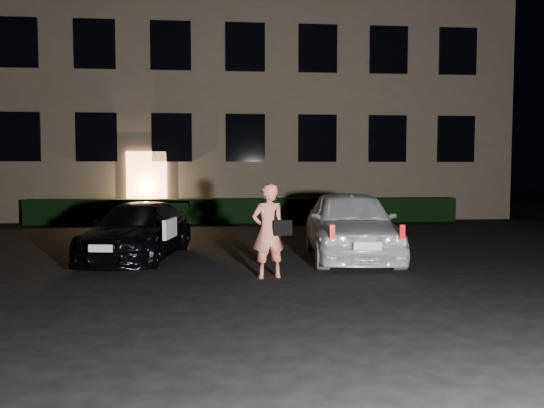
{
  "coord_description": "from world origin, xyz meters",
  "views": [
    {
      "loc": [
        -0.72,
        -8.12,
        1.83
      ],
      "look_at": [
        0.17,
        2.0,
        1.19
      ],
      "focal_mm": 35.0,
      "sensor_mm": 36.0,
      "label": 1
    }
  ],
  "objects": [
    {
      "name": "building",
      "position": [
        -0.0,
        14.99,
        6.0
      ],
      "size": [
        20.0,
        8.11,
        12.0
      ],
      "color": "#6C614D",
      "rests_on": "ground"
    },
    {
      "name": "hedge",
      "position": [
        0.0,
        10.5,
        0.42
      ],
      "size": [
        15.0,
        0.7,
        0.85
      ],
      "primitive_type": "cube",
      "color": "black",
      "rests_on": "ground"
    },
    {
      "name": "ground",
      "position": [
        0.0,
        0.0,
        0.0
      ],
      "size": [
        80.0,
        80.0,
        0.0
      ],
      "primitive_type": "plane",
      "color": "black",
      "rests_on": "ground"
    },
    {
      "name": "sedan",
      "position": [
        -2.54,
        3.12,
        0.57
      ],
      "size": [
        2.2,
        4.14,
        1.14
      ],
      "rotation": [
        0.0,
        0.0,
        -0.16
      ],
      "color": "black",
      "rests_on": "ground"
    },
    {
      "name": "hatch",
      "position": [
        1.88,
        2.72,
        0.72
      ],
      "size": [
        2.07,
        4.36,
        1.44
      ],
      "rotation": [
        0.0,
        0.0,
        -0.09
      ],
      "color": "silver",
      "rests_on": "ground"
    },
    {
      "name": "man",
      "position": [
        0.01,
        0.8,
        0.81
      ],
      "size": [
        0.73,
        0.52,
        1.61
      ],
      "rotation": [
        0.0,
        0.0,
        3.4
      ],
      "color": "#FA8968",
      "rests_on": "ground"
    }
  ]
}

